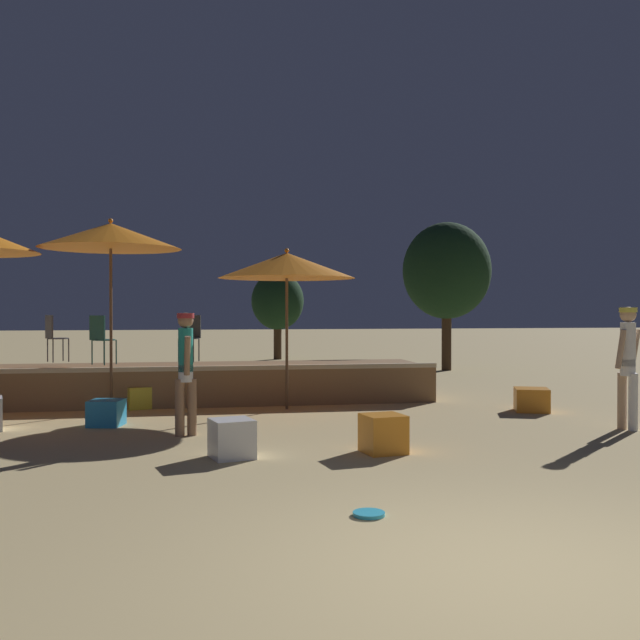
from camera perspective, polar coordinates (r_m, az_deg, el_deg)
name	(u,v)px	position (r m, az deg, el deg)	size (l,w,h in m)	color
ground_plane	(514,572)	(5.16, 15.23, -18.90)	(120.00, 120.00, 0.00)	tan
wooden_deck	(198,383)	(13.99, -9.73, -4.98)	(8.82, 2.33, 0.74)	olive
patio_umbrella_0	(287,266)	(12.48, -2.67, 4.36)	(2.40, 2.40, 2.82)	brown
patio_umbrella_1	(111,236)	(12.73, -16.40, 6.46)	(2.39, 2.39, 3.30)	brown
cube_seat_0	(532,400)	(12.80, 16.57, -6.14)	(0.71, 0.71, 0.40)	orange
cube_seat_1	(232,438)	(8.54, -7.07, -9.39)	(0.57, 0.57, 0.45)	white
cube_seat_2	(106,413)	(11.23, -16.73, -7.13)	(0.56, 0.56, 0.39)	#2D9EDB
cube_seat_4	(383,434)	(8.80, 5.08, -9.05)	(0.55, 0.55, 0.47)	orange
cube_seat_5	(142,397)	(13.16, -14.02, -5.97)	(0.79, 0.79, 0.39)	yellow
person_0	(628,360)	(11.24, 23.40, -2.93)	(0.55, 0.30, 1.79)	white
person_1	(186,367)	(10.01, -10.70, -3.69)	(0.29, 0.54, 1.70)	#997051
bistro_chair_0	(190,333)	(14.07, -10.32, -1.06)	(0.44, 0.44, 0.90)	#2D3338
bistro_chair_1	(53,334)	(14.61, -20.56, -1.03)	(0.47, 0.46, 0.90)	#47474C
bistro_chair_2	(100,335)	(13.57, -17.15, -1.15)	(0.48, 0.48, 0.90)	#1E4C47
frisbee_disc	(369,514)	(6.23, 3.93, -15.21)	(0.27, 0.27, 0.03)	#33B2D8
background_tree_0	(447,271)	(20.89, 10.10, 3.87)	(2.53, 2.53, 4.27)	#3D2B1C
background_tree_1	(278,301)	(25.20, -3.41, 1.49)	(1.85, 1.85, 3.08)	#3D2B1C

